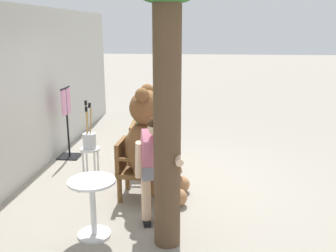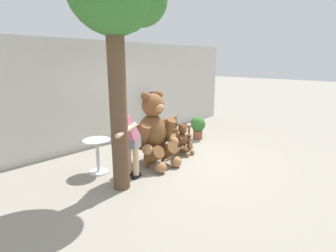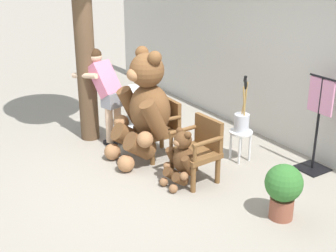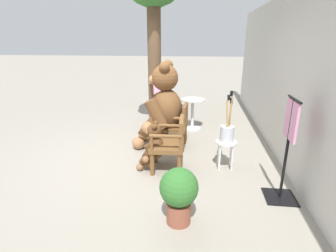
{
  "view_description": "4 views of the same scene",
  "coord_description": "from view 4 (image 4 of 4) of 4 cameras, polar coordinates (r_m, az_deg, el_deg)",
  "views": [
    {
      "loc": [
        -5.55,
        -0.51,
        2.44
      ],
      "look_at": [
        0.29,
        0.04,
        0.89
      ],
      "focal_mm": 40.0,
      "sensor_mm": 36.0,
      "label": 1
    },
    {
      "loc": [
        -4.31,
        -3.81,
        2.28
      ],
      "look_at": [
        0.06,
        0.33,
        0.78
      ],
      "focal_mm": 28.0,
      "sensor_mm": 36.0,
      "label": 2
    },
    {
      "loc": [
        5.01,
        -2.96,
        3.02
      ],
      "look_at": [
        0.07,
        0.26,
        0.7
      ],
      "focal_mm": 50.0,
      "sensor_mm": 36.0,
      "label": 3
    },
    {
      "loc": [
        4.32,
        0.93,
        2.02
      ],
      "look_at": [
        0.25,
        0.42,
        0.66
      ],
      "focal_mm": 28.0,
      "sensor_mm": 36.0,
      "label": 4
    }
  ],
  "objects": [
    {
      "name": "brush_bucket",
      "position": [
        4.26,
        12.77,
        -1.23
      ],
      "size": [
        0.22,
        0.22,
        0.83
      ],
      "color": "silver",
      "rests_on": "white_stool"
    },
    {
      "name": "white_stool",
      "position": [
        4.36,
        12.5,
        -4.62
      ],
      "size": [
        0.34,
        0.34,
        0.46
      ],
      "color": "silver",
      "rests_on": "ground"
    },
    {
      "name": "round_side_table",
      "position": [
        6.13,
        5.35,
        3.37
      ],
      "size": [
        0.56,
        0.56,
        0.72
      ],
      "color": "silver",
      "rests_on": "ground"
    },
    {
      "name": "teddy_bear_small",
      "position": [
        4.24,
        -3.26,
        -4.4
      ],
      "size": [
        0.47,
        0.46,
        0.79
      ],
      "color": "brown",
      "rests_on": "ground"
    },
    {
      "name": "wooden_chair_right",
      "position": [
        4.17,
        0.59,
        -3.62
      ],
      "size": [
        0.59,
        0.55,
        0.86
      ],
      "color": "brown",
      "rests_on": "ground"
    },
    {
      "name": "teddy_bear_large",
      "position": [
        5.0,
        -1.23,
        4.33
      ],
      "size": [
        1.0,
        0.95,
        1.66
      ],
      "color": "brown",
      "rests_on": "ground"
    },
    {
      "name": "potted_plant",
      "position": [
        3.02,
        2.38,
        -14.19
      ],
      "size": [
        0.44,
        0.44,
        0.68
      ],
      "color": "brown",
      "rests_on": "ground"
    },
    {
      "name": "clothing_display_stand",
      "position": [
        3.63,
        24.5,
        -4.43
      ],
      "size": [
        0.44,
        0.4,
        1.36
      ],
      "color": "black",
      "rests_on": "ground"
    },
    {
      "name": "person_visitor",
      "position": [
        5.86,
        -1.61,
        7.26
      ],
      "size": [
        0.77,
        0.62,
        1.5
      ],
      "color": "black",
      "rests_on": "ground"
    },
    {
      "name": "wooden_chair_left",
      "position": [
        5.06,
        1.83,
        0.36
      ],
      "size": [
        0.58,
        0.54,
        0.86
      ],
      "color": "brown",
      "rests_on": "ground"
    },
    {
      "name": "ground_plane",
      "position": [
        4.86,
        -4.53,
        -6.33
      ],
      "size": [
        60.0,
        60.0,
        0.0
      ],
      "primitive_type": "plane",
      "color": "gray"
    },
    {
      "name": "back_wall",
      "position": [
        4.6,
        26.07,
        8.74
      ],
      "size": [
        10.0,
        0.16,
        2.8
      ],
      "primitive_type": "cube",
      "color": "beige",
      "rests_on": "ground"
    }
  ]
}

